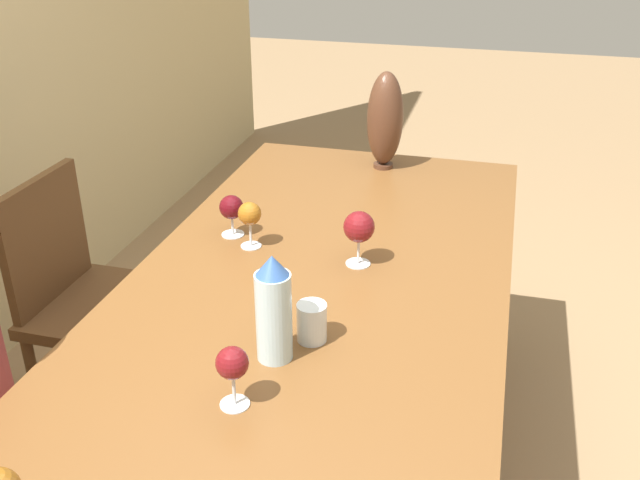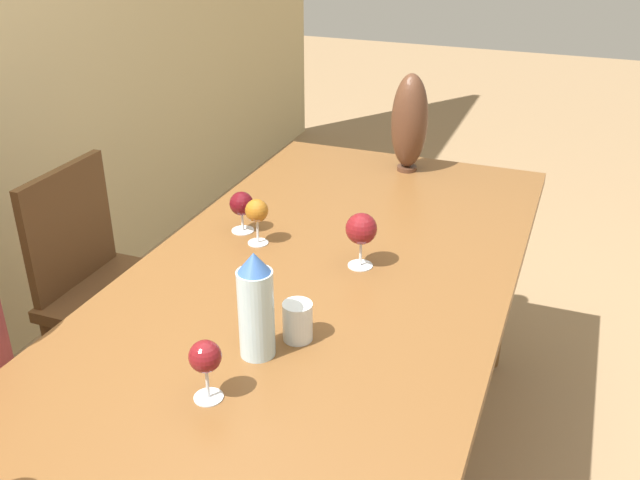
{
  "view_description": "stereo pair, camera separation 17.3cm",
  "coord_description": "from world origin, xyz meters",
  "px_view_note": "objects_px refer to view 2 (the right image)",
  "views": [
    {
      "loc": [
        -1.38,
        -0.42,
        1.69
      ],
      "look_at": [
        0.18,
        0.0,
        0.88
      ],
      "focal_mm": 40.0,
      "sensor_mm": 36.0,
      "label": 1
    },
    {
      "loc": [
        -1.33,
        -0.58,
        1.69
      ],
      "look_at": [
        0.18,
        0.0,
        0.88
      ],
      "focal_mm": 40.0,
      "sensor_mm": 36.0,
      "label": 2
    }
  ],
  "objects_px": {
    "wine_glass_0": "(361,230)",
    "wine_glass_3": "(241,205)",
    "vase": "(409,122)",
    "water_bottle": "(254,306)",
    "water_tumbler": "(298,321)",
    "wine_glass_4": "(257,212)",
    "chair_far": "(111,284)",
    "wine_glass_2": "(205,358)"
  },
  "relations": [
    {
      "from": "wine_glass_0",
      "to": "vase",
      "type": "bearing_deg",
      "value": 5.24
    },
    {
      "from": "vase",
      "to": "wine_glass_3",
      "type": "xyz_separation_m",
      "value": [
        -0.65,
        0.32,
        -0.09
      ]
    },
    {
      "from": "wine_glass_3",
      "to": "wine_glass_0",
      "type": "bearing_deg",
      "value": -101.56
    },
    {
      "from": "wine_glass_4",
      "to": "vase",
      "type": "bearing_deg",
      "value": -19.05
    },
    {
      "from": "wine_glass_4",
      "to": "wine_glass_3",
      "type": "bearing_deg",
      "value": 53.75
    },
    {
      "from": "water_tumbler",
      "to": "wine_glass_3",
      "type": "xyz_separation_m",
      "value": [
        0.45,
        0.36,
        0.04
      ]
    },
    {
      "from": "wine_glass_0",
      "to": "wine_glass_3",
      "type": "bearing_deg",
      "value": 78.44
    },
    {
      "from": "vase",
      "to": "wine_glass_0",
      "type": "relative_size",
      "value": 2.27
    },
    {
      "from": "vase",
      "to": "wine_glass_2",
      "type": "height_order",
      "value": "vase"
    },
    {
      "from": "vase",
      "to": "chair_far",
      "type": "relative_size",
      "value": 0.39
    },
    {
      "from": "vase",
      "to": "chair_far",
      "type": "xyz_separation_m",
      "value": [
        -0.66,
        0.83,
        -0.46
      ]
    },
    {
      "from": "chair_far",
      "to": "wine_glass_2",
      "type": "bearing_deg",
      "value": -131.8
    },
    {
      "from": "wine_glass_4",
      "to": "chair_far",
      "type": "height_order",
      "value": "wine_glass_4"
    },
    {
      "from": "wine_glass_0",
      "to": "wine_glass_4",
      "type": "distance_m",
      "value": 0.31
    },
    {
      "from": "water_bottle",
      "to": "wine_glass_2",
      "type": "xyz_separation_m",
      "value": [
        -0.17,
        0.02,
        -0.02
      ]
    },
    {
      "from": "chair_far",
      "to": "wine_glass_3",
      "type": "bearing_deg",
      "value": -89.33
    },
    {
      "from": "wine_glass_2",
      "to": "wine_glass_4",
      "type": "xyz_separation_m",
      "value": [
        0.65,
        0.2,
        0.0
      ]
    },
    {
      "from": "vase",
      "to": "wine_glass_4",
      "type": "bearing_deg",
      "value": 160.95
    },
    {
      "from": "water_bottle",
      "to": "wine_glass_4",
      "type": "relative_size",
      "value": 1.84
    },
    {
      "from": "water_bottle",
      "to": "water_tumbler",
      "type": "relative_size",
      "value": 2.71
    },
    {
      "from": "wine_glass_4",
      "to": "chair_far",
      "type": "bearing_deg",
      "value": 85.09
    },
    {
      "from": "water_bottle",
      "to": "wine_glass_4",
      "type": "xyz_separation_m",
      "value": [
        0.48,
        0.22,
        -0.02
      ]
    },
    {
      "from": "wine_glass_0",
      "to": "wine_glass_2",
      "type": "bearing_deg",
      "value": 169.98
    },
    {
      "from": "wine_glass_4",
      "to": "chair_far",
      "type": "relative_size",
      "value": 0.15
    },
    {
      "from": "water_tumbler",
      "to": "vase",
      "type": "relative_size",
      "value": 0.26
    },
    {
      "from": "wine_glass_3",
      "to": "chair_far",
      "type": "relative_size",
      "value": 0.14
    },
    {
      "from": "water_bottle",
      "to": "vase",
      "type": "relative_size",
      "value": 0.71
    },
    {
      "from": "vase",
      "to": "wine_glass_0",
      "type": "xyz_separation_m",
      "value": [
        -0.73,
        -0.07,
        -0.07
      ]
    },
    {
      "from": "water_tumbler",
      "to": "wine_glass_4",
      "type": "distance_m",
      "value": 0.49
    },
    {
      "from": "water_bottle",
      "to": "chair_far",
      "type": "bearing_deg",
      "value": 56.73
    },
    {
      "from": "wine_glass_0",
      "to": "wine_glass_3",
      "type": "xyz_separation_m",
      "value": [
        0.08,
        0.39,
        -0.02
      ]
    },
    {
      "from": "water_tumbler",
      "to": "chair_far",
      "type": "xyz_separation_m",
      "value": [
        0.45,
        0.87,
        -0.33
      ]
    },
    {
      "from": "water_bottle",
      "to": "wine_glass_4",
      "type": "bearing_deg",
      "value": 25.16
    },
    {
      "from": "water_bottle",
      "to": "wine_glass_0",
      "type": "xyz_separation_m",
      "value": [
        0.45,
        -0.09,
        -0.01
      ]
    },
    {
      "from": "wine_glass_3",
      "to": "wine_glass_2",
      "type": "bearing_deg",
      "value": -158.49
    },
    {
      "from": "wine_glass_4",
      "to": "chair_far",
      "type": "xyz_separation_m",
      "value": [
        0.05,
        0.58,
        -0.38
      ]
    },
    {
      "from": "wine_glass_0",
      "to": "chair_far",
      "type": "bearing_deg",
      "value": 85.29
    },
    {
      "from": "water_tumbler",
      "to": "wine_glass_0",
      "type": "height_order",
      "value": "wine_glass_0"
    },
    {
      "from": "water_tumbler",
      "to": "wine_glass_0",
      "type": "relative_size",
      "value": 0.6
    },
    {
      "from": "vase",
      "to": "wine_glass_3",
      "type": "relative_size",
      "value": 2.82
    },
    {
      "from": "water_tumbler",
      "to": "chair_far",
      "type": "bearing_deg",
      "value": 62.83
    },
    {
      "from": "vase",
      "to": "wine_glass_2",
      "type": "relative_size",
      "value": 2.6
    }
  ]
}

